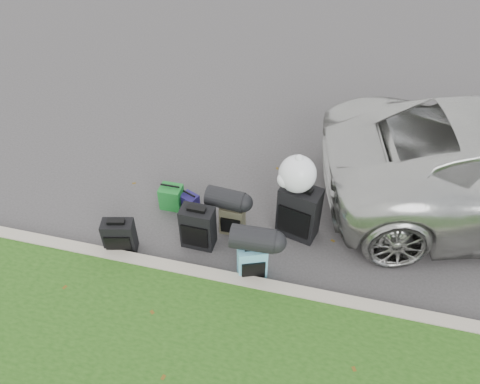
% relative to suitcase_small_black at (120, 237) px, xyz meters
% --- Properties ---
extents(ground, '(120.00, 120.00, 0.00)m').
position_rel_suitcase_small_black_xyz_m(ground, '(1.56, 0.78, -0.27)').
color(ground, '#383535').
rests_on(ground, ground).
extents(curb, '(120.00, 0.18, 0.15)m').
position_rel_suitcase_small_black_xyz_m(curb, '(1.56, -0.22, -0.19)').
color(curb, '#9E937F').
rests_on(curb, ground).
extents(suitcase_small_black, '(0.47, 0.33, 0.53)m').
position_rel_suitcase_small_black_xyz_m(suitcase_small_black, '(0.00, 0.00, 0.00)').
color(suitcase_small_black, black).
rests_on(suitcase_small_black, ground).
extents(suitcase_large_black_left, '(0.46, 0.28, 0.65)m').
position_rel_suitcase_small_black_xyz_m(suitcase_large_black_left, '(1.01, 0.37, 0.06)').
color(suitcase_large_black_left, black).
rests_on(suitcase_large_black_left, ground).
extents(suitcase_olive, '(0.35, 0.22, 0.47)m').
position_rel_suitcase_small_black_xyz_m(suitcase_olive, '(1.41, 0.73, -0.03)').
color(suitcase_olive, '#433F2D').
rests_on(suitcase_olive, ground).
extents(suitcase_teal, '(0.43, 0.34, 0.53)m').
position_rel_suitcase_small_black_xyz_m(suitcase_teal, '(1.87, -0.00, 0.00)').
color(suitcase_teal, '#5092B3').
rests_on(suitcase_teal, ground).
extents(suitcase_large_black_right, '(0.62, 0.46, 0.83)m').
position_rel_suitcase_small_black_xyz_m(suitcase_large_black_right, '(2.33, 0.92, 0.15)').
color(suitcase_large_black_right, black).
rests_on(suitcase_large_black_right, ground).
extents(tote_green, '(0.33, 0.26, 0.37)m').
position_rel_suitcase_small_black_xyz_m(tote_green, '(0.38, 1.01, -0.08)').
color(tote_green, '#186F26').
rests_on(tote_green, ground).
extents(tote_navy, '(0.30, 0.28, 0.26)m').
position_rel_suitcase_small_black_xyz_m(tote_navy, '(0.66, 1.02, -0.13)').
color(tote_navy, navy).
rests_on(tote_navy, ground).
extents(duffel_left, '(0.55, 0.33, 0.29)m').
position_rel_suitcase_small_black_xyz_m(duffel_left, '(1.32, 0.73, 0.35)').
color(duffel_left, black).
rests_on(duffel_left, suitcase_olive).
extents(duffel_right, '(0.57, 0.34, 0.31)m').
position_rel_suitcase_small_black_xyz_m(duffel_right, '(1.87, 0.03, 0.42)').
color(duffel_right, black).
rests_on(duffel_right, suitcase_teal).
extents(trash_bag, '(0.50, 0.50, 0.50)m').
position_rel_suitcase_small_black_xyz_m(trash_bag, '(2.26, 0.93, 0.82)').
color(trash_bag, white).
rests_on(trash_bag, suitcase_large_black_right).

